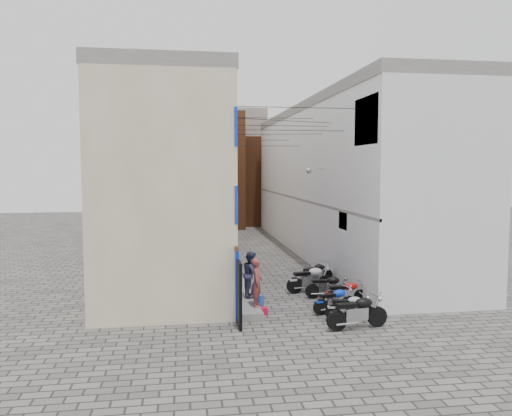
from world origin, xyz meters
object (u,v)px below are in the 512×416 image
motorcycle_e (328,285)px  person_b (252,274)px  motorcycle_d (346,291)px  motorcycle_g (316,273)px  person_a (257,282)px  motorcycle_c (335,299)px  motorcycle_a (357,310)px  motorcycle_f (310,277)px  water_jug_near (259,302)px  red_crate (262,311)px  water_jug_far (258,301)px  motorcycle_b (349,306)px

motorcycle_e → person_b: size_ratio=1.04×
motorcycle_d → motorcycle_g: size_ratio=0.88×
person_a → motorcycle_e: bearing=-48.3°
motorcycle_c → motorcycle_d: 1.20m
motorcycle_a → motorcycle_f: bearing=174.3°
motorcycle_f → motorcycle_d: bearing=9.6°
water_jug_near → red_crate: 0.58m
motorcycle_a → water_jug_far: bearing=-145.0°
motorcycle_a → motorcycle_e: bearing=168.6°
motorcycle_a → motorcycle_c: (-0.17, 1.85, -0.11)m
motorcycle_a → motorcycle_e: motorcycle_a is taller
motorcycle_c → motorcycle_d: (0.74, 0.95, 0.01)m
motorcycle_g → water_jug_far: (-3.09, -3.04, -0.35)m
motorcycle_e → water_jug_near: (-3.00, -1.21, -0.26)m
motorcycle_e → motorcycle_g: bearing=-175.6°
motorcycle_f → red_crate: motorcycle_f is taller
motorcycle_d → water_jug_far: (-3.39, 0.15, -0.28)m
water_jug_far → red_crate: size_ratio=1.26×
water_jug_far → red_crate: (0.00, -0.87, -0.12)m
person_b → motorcycle_b: bearing=-118.4°
motorcycle_e → person_a: bearing=-56.8°
motorcycle_a → person_a: bearing=-136.4°
motorcycle_d → water_jug_near: 3.40m
motorcycle_f → water_jug_far: size_ratio=4.37×
motorcycle_g → person_b: 4.04m
motorcycle_b → motorcycle_d: bearing=167.1°
person_b → motorcycle_f: bearing=-51.5°
motorcycle_e → red_crate: size_ratio=4.72×
motorcycle_f → water_jug_far: 3.26m
motorcycle_e → red_crate: bearing=-52.5°
motorcycle_e → water_jug_far: motorcycle_e is taller
motorcycle_c → motorcycle_e: 2.02m
water_jug_far → motorcycle_f: bearing=38.1°
red_crate → motorcycle_a: bearing=-36.3°
motorcycle_e → motorcycle_f: bearing=-151.1°
motorcycle_d → person_b: bearing=-106.5°
motorcycle_d → motorcycle_a: bearing=-14.5°
motorcycle_d → motorcycle_e: (-0.39, 1.04, 0.01)m
motorcycle_e → person_b: 3.21m
person_a → water_jug_far: (0.15, 0.66, -0.87)m
water_jug_near → red_crate: (0.00, -0.56, -0.16)m
motorcycle_g → person_b: size_ratio=1.16×
motorcycle_a → motorcycle_b: motorcycle_a is taller
motorcycle_d → motorcycle_g: (-0.29, 3.19, 0.07)m
motorcycle_c → motorcycle_g: (0.44, 4.13, 0.08)m
motorcycle_b → motorcycle_f: (-0.34, 3.96, 0.13)m
person_b → red_crate: bearing=-161.8°
motorcycle_a → red_crate: bearing=-135.1°
motorcycle_e → person_b: bearing=-79.4°
motorcycle_a → water_jug_near: motorcycle_a is taller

